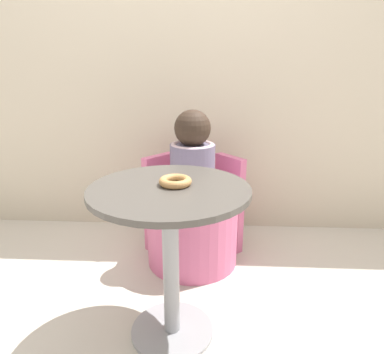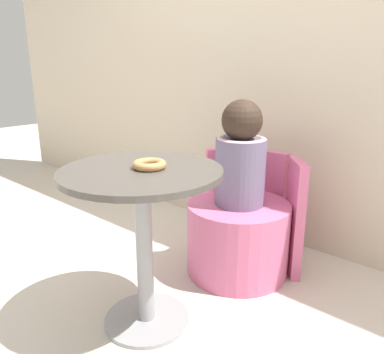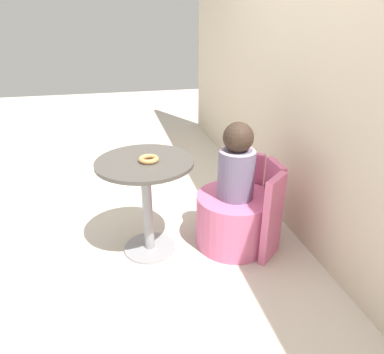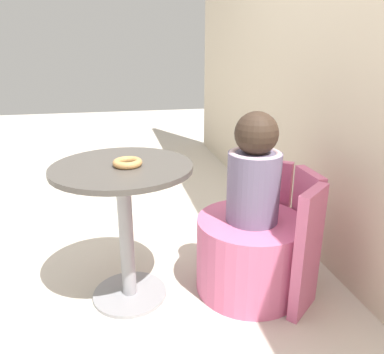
% 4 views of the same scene
% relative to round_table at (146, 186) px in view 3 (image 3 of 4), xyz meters
% --- Properties ---
extents(ground_plane, '(12.00, 12.00, 0.00)m').
position_rel_round_table_xyz_m(ground_plane, '(-0.06, 0.04, -0.52)').
color(ground_plane, beige).
extents(back_wall, '(6.00, 0.06, 2.40)m').
position_rel_round_table_xyz_m(back_wall, '(-0.06, 1.17, 0.68)').
color(back_wall, beige).
rests_on(back_wall, ground_plane).
extents(round_table, '(0.66, 0.66, 0.71)m').
position_rel_round_table_xyz_m(round_table, '(0.00, 0.00, 0.00)').
color(round_table, '#99999E').
rests_on(round_table, ground_plane).
extents(tub_chair, '(0.55, 0.55, 0.40)m').
position_rel_round_table_xyz_m(tub_chair, '(0.06, 0.62, -0.32)').
color(tub_chair, '#DB6693').
rests_on(tub_chair, ground_plane).
extents(booth_backrest, '(0.65, 0.24, 0.63)m').
position_rel_round_table_xyz_m(booth_backrest, '(0.06, 0.85, -0.21)').
color(booth_backrest, '#DB6693').
rests_on(booth_backrest, ground_plane).
extents(child_figure, '(0.26, 0.26, 0.55)m').
position_rel_round_table_xyz_m(child_figure, '(0.06, 0.62, 0.13)').
color(child_figure, slate).
rests_on(child_figure, tub_chair).
extents(donut, '(0.13, 0.13, 0.03)m').
position_rel_round_table_xyz_m(donut, '(0.02, 0.03, 0.20)').
color(donut, tan).
rests_on(donut, round_table).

